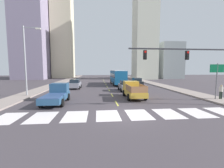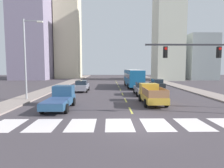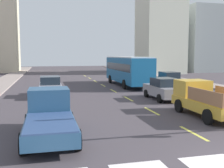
% 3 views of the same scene
% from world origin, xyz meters
% --- Properties ---
extents(sidewalk_right, '(2.88, 110.00, 0.15)m').
position_xyz_m(sidewalk_right, '(11.71, 18.00, 0.07)').
color(sidewalk_right, gray).
rests_on(sidewalk_right, ground).
extents(lane_dash_0, '(0.16, 2.40, 0.01)m').
position_xyz_m(lane_dash_0, '(0.00, 4.00, 0.00)').
color(lane_dash_0, '#DCD34D').
rests_on(lane_dash_0, ground).
extents(lane_dash_1, '(0.16, 2.40, 0.01)m').
position_xyz_m(lane_dash_1, '(0.00, 9.00, 0.00)').
color(lane_dash_1, '#DCD34D').
rests_on(lane_dash_1, ground).
extents(lane_dash_2, '(0.16, 2.40, 0.01)m').
position_xyz_m(lane_dash_2, '(0.00, 14.00, 0.00)').
color(lane_dash_2, '#DCD34D').
rests_on(lane_dash_2, ground).
extents(lane_dash_3, '(0.16, 2.40, 0.01)m').
position_xyz_m(lane_dash_3, '(0.00, 19.00, 0.00)').
color(lane_dash_3, '#DCD34D').
rests_on(lane_dash_3, ground).
extents(lane_dash_4, '(0.16, 2.40, 0.01)m').
position_xyz_m(lane_dash_4, '(0.00, 24.00, 0.00)').
color(lane_dash_4, '#DCD34D').
rests_on(lane_dash_4, ground).
extents(lane_dash_5, '(0.16, 2.40, 0.01)m').
position_xyz_m(lane_dash_5, '(0.00, 29.00, 0.00)').
color(lane_dash_5, '#DCD34D').
rests_on(lane_dash_5, ground).
extents(lane_dash_6, '(0.16, 2.40, 0.01)m').
position_xyz_m(lane_dash_6, '(0.00, 34.00, 0.00)').
color(lane_dash_6, '#DCD34D').
rests_on(lane_dash_6, ground).
extents(lane_dash_7, '(0.16, 2.40, 0.01)m').
position_xyz_m(lane_dash_7, '(0.00, 39.00, 0.00)').
color(lane_dash_7, '#DCD34D').
rests_on(lane_dash_7, ground).
extents(pickup_stakebed, '(2.18, 5.20, 1.96)m').
position_xyz_m(pickup_stakebed, '(2.49, 7.19, 0.94)').
color(pickup_stakebed, gold).
rests_on(pickup_stakebed, ground).
extents(pickup_dark, '(2.18, 5.20, 1.96)m').
position_xyz_m(pickup_dark, '(-6.31, 5.07, 0.92)').
color(pickup_dark, navy).
rests_on(pickup_dark, ground).
extents(city_bus, '(2.72, 10.80, 3.32)m').
position_xyz_m(city_bus, '(2.65, 22.95, 1.95)').
color(city_bus, '#16598C').
rests_on(city_bus, ground).
extents(sedan_mid, '(2.02, 4.40, 1.72)m').
position_xyz_m(sedan_mid, '(-6.08, 16.81, 0.86)').
color(sedan_mid, gray).
rests_on(sedan_mid, ground).
extents(sedan_near_left, '(2.02, 4.40, 1.72)m').
position_xyz_m(sedan_near_left, '(2.60, 13.02, 0.86)').
color(sedan_near_left, gray).
rests_on(sedan_near_left, ground).
extents(sedan_near_right, '(2.02, 4.40, 1.72)m').
position_xyz_m(sedan_near_right, '(6.38, 20.08, 0.86)').
color(sedan_near_right, black).
rests_on(sedan_near_right, ground).
extents(block_mid_right, '(8.27, 8.03, 13.46)m').
position_xyz_m(block_mid_right, '(25.71, 44.81, 6.73)').
color(block_mid_right, gray).
rests_on(block_mid_right, ground).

